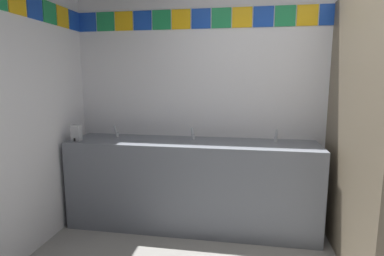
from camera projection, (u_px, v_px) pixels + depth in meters
The scene contains 6 objects.
wall_back at pixel (292, 87), 3.14m from camera, with size 4.56×0.09×2.87m.
vanity_counter at pixel (191, 183), 3.16m from camera, with size 2.49×0.55×0.90m.
faucet_left at pixel (116, 132), 3.30m from camera, with size 0.04×0.10×0.14m.
faucet_center at pixel (193, 135), 3.17m from camera, with size 0.04×0.10×0.14m.
faucet_right at pixel (276, 137), 3.03m from camera, with size 0.04×0.10×0.14m.
soap_dispenser at pixel (76, 133), 3.11m from camera, with size 0.09×0.09×0.16m.
Camera 1 is at (-0.48, -1.57, 1.53)m, focal length 28.88 mm.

